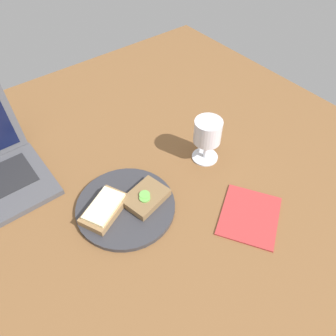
{
  "coord_description": "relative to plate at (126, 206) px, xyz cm",
  "views": [
    {
      "loc": [
        -27.52,
        -41.35,
        68.47
      ],
      "look_at": [
        6.54,
        2.23,
        8.0
      ],
      "focal_mm": 35.0,
      "sensor_mm": 36.0,
      "label": 1
    }
  ],
  "objects": [
    {
      "name": "wooden_table",
      "position": [
        6.88,
        -1.75,
        -2.11
      ],
      "size": [
        140.0,
        140.0,
        3.0
      ],
      "primitive_type": "cube",
      "color": "brown",
      "rests_on": "ground"
    },
    {
      "name": "plate",
      "position": [
        0.0,
        0.0,
        0.0
      ],
      "size": [
        24.01,
        24.01,
        1.22
      ],
      "primitive_type": "cylinder",
      "color": "#333338",
      "rests_on": "wooden_table"
    },
    {
      "name": "sandwich_with_cucumber",
      "position": [
        4.85,
        -1.35,
        1.59
      ],
      "size": [
        11.74,
        9.68,
        2.35
      ],
      "color": "brown",
      "rests_on": "plate"
    },
    {
      "name": "sandwich_with_cheese",
      "position": [
        -4.87,
        1.31,
        1.85
      ],
      "size": [
        13.58,
        11.17,
        2.64
      ],
      "color": "#937047",
      "rests_on": "plate"
    },
    {
      "name": "napkin",
      "position": [
        21.95,
        -20.21,
        -0.41
      ],
      "size": [
        20.25,
        19.51,
        0.4
      ],
      "primitive_type": "cube",
      "rotation": [
        0.0,
        0.0,
        0.56
      ],
      "color": "#B23333",
      "rests_on": "wooden_table"
    },
    {
      "name": "wine_glass",
      "position": [
        26.84,
        0.96,
        8.13
      ],
      "size": [
        7.31,
        7.31,
        12.82
      ],
      "color": "white",
      "rests_on": "wooden_table"
    }
  ]
}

